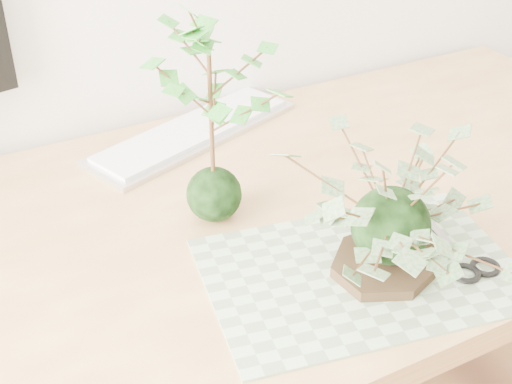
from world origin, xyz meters
TOP-DOWN VIEW (x-y plane):
  - desk at (0.02, 1.23)m, footprint 1.60×0.70m
  - cutting_mat at (0.10, 1.04)m, footprint 0.45×0.34m
  - stone_dish at (0.14, 1.03)m, footprint 0.22×0.22m
  - ivy_kokedama at (0.14, 1.03)m, footprint 0.36×0.36m
  - maple_kokedama at (-0.01, 1.25)m, footprint 0.21×0.21m
  - keyboard at (0.06, 1.49)m, footprint 0.43×0.25m
  - scissors at (0.23, 0.99)m, footprint 0.07×0.16m

SIDE VIEW (x-z plane):
  - desk at x=0.02m, z-range 0.28..1.02m
  - cutting_mat at x=0.10m, z-range 0.74..0.74m
  - keyboard at x=0.06m, z-range 0.74..0.76m
  - scissors at x=0.23m, z-range 0.74..0.75m
  - stone_dish at x=0.14m, z-range 0.74..0.76m
  - ivy_kokedama at x=0.14m, z-range 0.76..0.96m
  - maple_kokedama at x=-0.01m, z-range 0.81..1.14m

